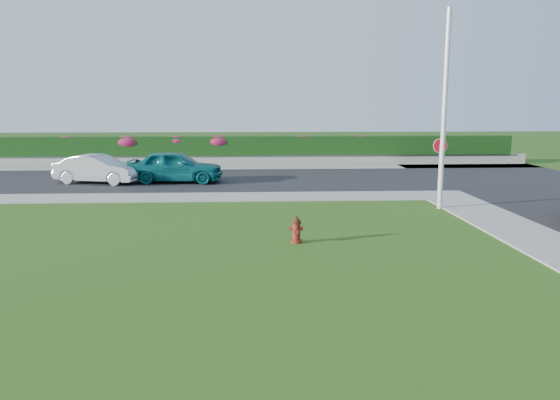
{
  "coord_description": "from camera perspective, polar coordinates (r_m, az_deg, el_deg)",
  "views": [
    {
      "loc": [
        -0.56,
        -11.98,
        3.57
      ],
      "look_at": [
        0.2,
        3.2,
        0.9
      ],
      "focal_mm": 35.0,
      "sensor_mm": 36.0,
      "label": 1
    }
  ],
  "objects": [
    {
      "name": "sedan_teal",
      "position": [
        25.42,
        -10.87,
        3.46
      ],
      "size": [
        4.4,
        2.04,
        1.46
      ],
      "primitive_type": "imported",
      "rotation": [
        0.0,
        0.0,
        1.5
      ],
      "color": "#0D6164",
      "rests_on": "street_far"
    },
    {
      "name": "flower_clump_f",
      "position": [
        33.2,
        8.6,
        6.28
      ],
      "size": [
        1.02,
        0.65,
        0.51
      ],
      "primitive_type": "ellipsoid",
      "color": "#B41E48",
      "rests_on": "hedge"
    },
    {
      "name": "flower_clump_a",
      "position": [
        34.31,
        -21.41,
        5.82
      ],
      "size": [
        1.03,
        0.66,
        0.52
      ],
      "primitive_type": "ellipsoid",
      "color": "#B41E48",
      "rests_on": "hedge"
    },
    {
      "name": "flower_clump_d",
      "position": [
        32.61,
        -6.43,
        6.11
      ],
      "size": [
        1.45,
        0.93,
        0.73
      ],
      "primitive_type": "ellipsoid",
      "color": "#B41E48",
      "rests_on": "hedge"
    },
    {
      "name": "fire_hydrant",
      "position": [
        14.26,
        1.73,
        -3.15
      ],
      "size": [
        0.37,
        0.35,
        0.71
      ],
      "rotation": [
        0.0,
        0.0,
        -0.12
      ],
      "color": "#51150C",
      "rests_on": "ground"
    },
    {
      "name": "sidewalk_far",
      "position": [
        21.96,
        -17.16,
        0.21
      ],
      "size": [
        24.0,
        2.0,
        0.04
      ],
      "primitive_type": "cube",
      "color": "gray",
      "rests_on": "ground"
    },
    {
      "name": "flower_clump_b",
      "position": [
        33.36,
        -15.58,
        5.87
      ],
      "size": [
        1.51,
        0.97,
        0.76
      ],
      "primitive_type": "ellipsoid",
      "color": "#B41E48",
      "rests_on": "hedge"
    },
    {
      "name": "retaining_wall",
      "position": [
        32.64,
        -3.63,
        4.2
      ],
      "size": [
        34.0,
        0.4,
        0.6
      ],
      "primitive_type": "cube",
      "color": "gray",
      "rests_on": "ground"
    },
    {
      "name": "sedan_silver",
      "position": [
        26.04,
        -18.46,
        3.09
      ],
      "size": [
        4.14,
        2.35,
        1.29
      ],
      "primitive_type": "imported",
      "rotation": [
        0.0,
        0.0,
        1.3
      ],
      "color": "#B7BAC0",
      "rests_on": "street_far"
    },
    {
      "name": "sidewalk_beyond",
      "position": [
        31.18,
        -3.66,
        3.41
      ],
      "size": [
        34.0,
        2.0,
        0.04
      ],
      "primitive_type": "cube",
      "color": "gray",
      "rests_on": "ground"
    },
    {
      "name": "street_far",
      "position": [
        26.59,
        -12.45,
        2.06
      ],
      "size": [
        26.0,
        8.0,
        0.04
      ],
      "primitive_type": "cube",
      "color": "black",
      "rests_on": "ground"
    },
    {
      "name": "ground",
      "position": [
        12.51,
        -0.18,
        -6.62
      ],
      "size": [
        120.0,
        120.0,
        0.0
      ],
      "primitive_type": "plane",
      "color": "black",
      "rests_on": "ground"
    },
    {
      "name": "stop_sign",
      "position": [
        22.85,
        16.37,
        4.73
      ],
      "size": [
        0.61,
        0.06,
        2.25
      ],
      "rotation": [
        0.0,
        0.0,
        -0.35
      ],
      "color": "slate",
      "rests_on": "ground"
    },
    {
      "name": "flower_clump_c",
      "position": [
        32.85,
        -10.69,
        6.11
      ],
      "size": [
        1.2,
        0.77,
        0.6
      ],
      "primitive_type": "ellipsoid",
      "color": "#B41E48",
      "rests_on": "hedge"
    },
    {
      "name": "flower_clump_e",
      "position": [
        32.69,
        2.54,
        6.29
      ],
      "size": [
        1.1,
        0.71,
        0.55
      ],
      "primitive_type": "ellipsoid",
      "color": "#B41E48",
      "rests_on": "hedge"
    },
    {
      "name": "curb_corner",
      "position": [
        22.58,
        16.74,
        0.49
      ],
      "size": [
        2.0,
        2.0,
        0.04
      ],
      "primitive_type": "cube",
      "color": "gray",
      "rests_on": "ground"
    },
    {
      "name": "utility_pole",
      "position": [
        19.42,
        16.79,
        8.9
      ],
      "size": [
        0.16,
        0.16,
        6.7
      ],
      "primitive_type": "cylinder",
      "color": "silver",
      "rests_on": "ground"
    },
    {
      "name": "hedge",
      "position": [
        32.67,
        -3.64,
        5.7
      ],
      "size": [
        32.0,
        0.9,
        1.1
      ],
      "primitive_type": "cube",
      "color": "black",
      "rests_on": "retaining_wall"
    }
  ]
}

